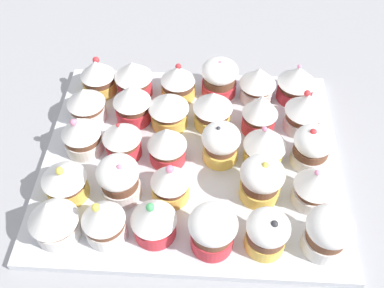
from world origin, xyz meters
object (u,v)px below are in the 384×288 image
(cupcake_19, at_px, (169,109))
(cupcake_8, at_px, (170,181))
(cupcake_20, at_px, (213,108))
(cupcake_5, at_px, (328,232))
(cupcake_4, at_px, (267,232))
(cupcake_27, at_px, (258,83))
(cupcake_10, at_px, (315,186))
(cupcake_26, at_px, (220,77))
(cupcake_2, at_px, (154,219))
(cupcake_12, at_px, (122,139))
(cupcake_22, at_px, (305,111))
(cupcake_28, at_px, (297,82))
(cupcake_0, at_px, (53,218))
(cupcake_21, at_px, (260,112))
(cupcake_9, at_px, (261,180))
(cupcake_6, at_px, (64,180))
(cupcake_11, at_px, (82,134))
(baking_tray, at_px, (192,158))
(cupcake_23, at_px, (98,76))
(cupcake_13, at_px, (167,144))
(cupcake_7, at_px, (119,179))
(cupcake_25, at_px, (178,82))
(cupcake_14, at_px, (221,145))
(cupcake_18, at_px, (132,102))
(cupcake_16, at_px, (312,147))
(cupcake_24, at_px, (134,78))
(cupcake_3, at_px, (213,230))

(cupcake_19, bearing_deg, cupcake_8, -84.26)
(cupcake_20, bearing_deg, cupcake_5, -54.90)
(cupcake_4, xyz_separation_m, cupcake_27, (-0.00, 0.29, 0.00))
(cupcake_10, bearing_deg, cupcake_26, 121.64)
(cupcake_2, bearing_deg, cupcake_8, 75.41)
(cupcake_26, bearing_deg, cupcake_27, -9.88)
(cupcake_10, xyz_separation_m, cupcake_12, (-0.29, 0.07, -0.00))
(cupcake_20, height_order, cupcake_22, cupcake_22)
(cupcake_28, bearing_deg, cupcake_2, -127.53)
(cupcake_0, xyz_separation_m, cupcake_21, (0.28, 0.21, -0.00))
(cupcake_0, height_order, cupcake_9, same)
(cupcake_4, distance_m, cupcake_20, 0.23)
(cupcake_6, bearing_deg, cupcake_11, 85.95)
(cupcake_10, bearing_deg, cupcake_4, -132.89)
(baking_tray, height_order, cupcake_11, cupcake_11)
(cupcake_0, height_order, cupcake_6, cupcake_0)
(cupcake_2, height_order, cupcake_6, cupcake_2)
(cupcake_27, bearing_deg, baking_tray, -127.42)
(cupcake_28, bearing_deg, cupcake_12, -152.81)
(cupcake_10, distance_m, cupcake_23, 0.41)
(cupcake_10, relative_size, cupcake_21, 0.92)
(cupcake_13, height_order, cupcake_21, cupcake_21)
(cupcake_21, distance_m, cupcake_27, 0.08)
(cupcake_22, bearing_deg, cupcake_7, -151.49)
(cupcake_0, height_order, cupcake_20, cupcake_0)
(cupcake_13, bearing_deg, cupcake_27, 45.25)
(cupcake_25, bearing_deg, cupcake_14, -61.72)
(cupcake_14, bearing_deg, baking_tray, 174.50)
(cupcake_19, bearing_deg, cupcake_28, 19.40)
(cupcake_18, bearing_deg, cupcake_7, -88.65)
(cupcake_14, height_order, cupcake_25, cupcake_14)
(cupcake_6, distance_m, cupcake_11, 0.09)
(cupcake_23, bearing_deg, cupcake_28, 0.12)
(cupcake_5, xyz_separation_m, cupcake_13, (-0.22, 0.14, -0.00))
(baking_tray, height_order, cupcake_27, cupcake_27)
(cupcake_6, relative_size, cupcake_8, 0.90)
(baking_tray, distance_m, cupcake_7, 0.13)
(cupcake_16, xyz_separation_m, cupcake_24, (-0.29, 0.14, 0.00))
(cupcake_25, xyz_separation_m, cupcake_27, (0.14, 0.00, 0.00))
(cupcake_22, bearing_deg, cupcake_26, 151.01)
(cupcake_14, xyz_separation_m, cupcake_28, (0.13, 0.15, 0.00))
(cupcake_8, distance_m, cupcake_18, 0.17)
(cupcake_0, height_order, cupcake_26, cupcake_0)
(cupcake_13, bearing_deg, cupcake_12, 175.07)
(cupcake_3, xyz_separation_m, cupcake_13, (-0.07, 0.15, -0.00))
(cupcake_3, height_order, cupcake_20, same)
(cupcake_13, bearing_deg, cupcake_0, -134.73)
(cupcake_5, bearing_deg, cupcake_19, 136.34)
(cupcake_19, bearing_deg, cupcake_27, 25.45)
(cupcake_23, height_order, cupcake_25, cupcake_23)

